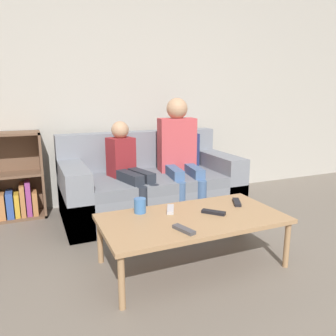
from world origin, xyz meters
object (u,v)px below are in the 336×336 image
Objects in this scene: coffee_table at (193,221)px; person_adult at (179,148)px; person_child at (128,166)px; tv_remote_2 at (170,209)px; tv_remote_1 at (213,212)px; bookshelf at (4,187)px; couch at (150,186)px; cup_near at (140,206)px; tv_remote_3 at (184,229)px; tv_remote_0 at (237,202)px.

coffee_table is 1.09× the size of person_adult.
tv_remote_2 is (0.07, -0.85, -0.16)m from person_child.
coffee_table is 0.17m from tv_remote_1.
person_adult reaches higher than tv_remote_1.
bookshelf is 1.76m from person_adult.
tv_remote_2 is (-0.26, 0.18, 0.00)m from tv_remote_1.
cup_near is (-0.42, -0.93, 0.14)m from couch.
person_adult reaches higher than couch.
person_child reaches higher than tv_remote_3.
tv_remote_3 is at bearing -104.35° from person_child.
cup_near is 0.53m from tv_remote_1.
tv_remote_2 and tv_remote_3 have the same top height.
couch is at bearing 11.02° from person_child.
tv_remote_0 is at bearing -71.63° from couch.
bookshelf is 0.67× the size of coffee_table.
coffee_table is 0.20m from tv_remote_2.
tv_remote_3 is at bearing -57.43° from bookshelf.
tv_remote_1 and tv_remote_3 have the same top height.
tv_remote_3 is at bearing 168.07° from tv_remote_1.
bookshelf is at bearing 141.27° from person_child.
bookshelf is 2.23m from tv_remote_0.
tv_remote_1 is at bearing -129.37° from tv_remote_0.
coffee_table is at bearing -50.29° from bookshelf.
person_adult is (0.39, 1.07, 0.34)m from coffee_table.
person_child is 5.40× the size of tv_remote_3.
couch reaches higher than cup_near.
tv_remote_1 is 0.31m from tv_remote_2.
coffee_table is 1.05m from person_child.
bookshelf reaches higher than tv_remote_2.
couch is 1.15m from coffee_table.
person_adult is at bearing 35.89° from tv_remote_1.
bookshelf reaches higher than cup_near.
coffee_table is 1.34× the size of person_child.
couch is 1.43m from bookshelf.
person_adult is at bearing -9.07° from person_child.
tv_remote_1 is (-0.29, -0.12, 0.00)m from tv_remote_0.
person_child reaches higher than bookshelf.
bookshelf is at bearing 164.45° from couch.
couch is 16.40× the size of cup_near.
tv_remote_3 is (1.11, -1.73, 0.06)m from bookshelf.
bookshelf is at bearing 155.61° from tv_remote_2.
tv_remote_3 is at bearing -76.03° from tv_remote_2.
coffee_table is 1.19m from person_adult.
tv_remote_2 is at bearing -49.14° from bookshelf.
cup_near is at bearing -160.70° from tv_remote_0.
coffee_table is (-0.11, -1.15, 0.06)m from couch.
cup_near is at bearing 92.33° from tv_remote_3.
person_adult is at bearing 86.28° from tv_remote_2.
person_child reaches higher than cup_near.
person_adult is 0.57m from person_child.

